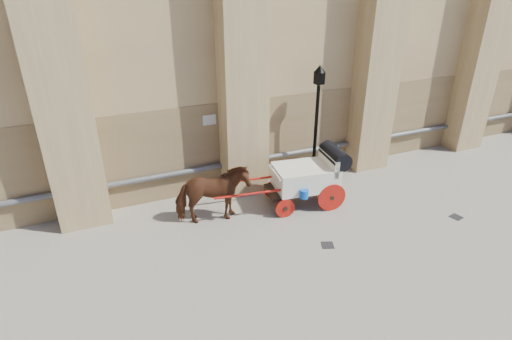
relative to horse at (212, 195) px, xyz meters
name	(u,v)px	position (x,y,z in m)	size (l,w,h in m)	color
ground	(326,239)	(2.57, -2.11, -0.89)	(90.00, 90.00, 0.00)	gray
horse	(212,195)	(0.00, 0.00, 0.00)	(0.96, 2.10, 1.77)	#562D15
carriage	(310,175)	(3.11, -0.15, 0.10)	(4.29, 1.69, 1.83)	black
street_lamp	(316,123)	(4.04, 1.13, 1.29)	(0.38, 0.38, 4.06)	black
drain_grate_near	(328,245)	(2.45, -2.36, -0.88)	(0.32, 0.32, 0.01)	black
drain_grate_far	(456,217)	(6.78, -2.68, -0.88)	(0.32, 0.32, 0.01)	black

